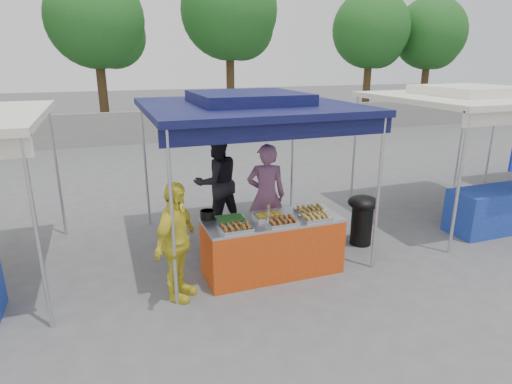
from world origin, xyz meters
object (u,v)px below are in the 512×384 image
object	(u,v)px
wok_burner	(362,216)
helper_man	(217,182)
cooking_pot	(207,215)
vendor_table	(272,245)
vendor_woman	(266,196)
customer_person	(176,242)

from	to	relation	value
wok_burner	helper_man	size ratio (longest dim) A/B	0.48
cooking_pot	helper_man	bearing A→B (deg)	70.23
vendor_table	vendor_woman	size ratio (longest dim) A/B	1.13
cooking_pot	vendor_woman	bearing A→B (deg)	28.14
customer_person	vendor_woman	bearing A→B (deg)	-17.36
wok_burner	vendor_woman	world-z (taller)	vendor_woman
wok_burner	customer_person	size ratio (longest dim) A/B	0.54
helper_man	wok_burner	bearing A→B (deg)	132.48
vendor_table	cooking_pot	world-z (taller)	cooking_pot
wok_burner	helper_man	xyz separation A→B (m)	(-2.14, 1.49, 0.40)
vendor_table	customer_person	distance (m)	1.52
vendor_table	helper_man	size ratio (longest dim) A/B	1.09
vendor_woman	wok_burner	bearing A→B (deg)	176.91
cooking_pot	customer_person	size ratio (longest dim) A/B	0.13
vendor_table	vendor_woman	bearing A→B (deg)	74.06
vendor_woman	customer_person	size ratio (longest dim) A/B	1.09
cooking_pot	vendor_woman	distance (m)	1.31
vendor_table	customer_person	bearing A→B (deg)	-170.06
vendor_table	helper_man	xyz separation A→B (m)	(-0.32, 1.90, 0.49)
cooking_pot	wok_burner	xyz separation A→B (m)	(2.71, 0.09, -0.39)
vendor_table	vendor_woman	distance (m)	1.09
vendor_table	vendor_woman	xyz separation A→B (m)	(0.27, 0.95, 0.46)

